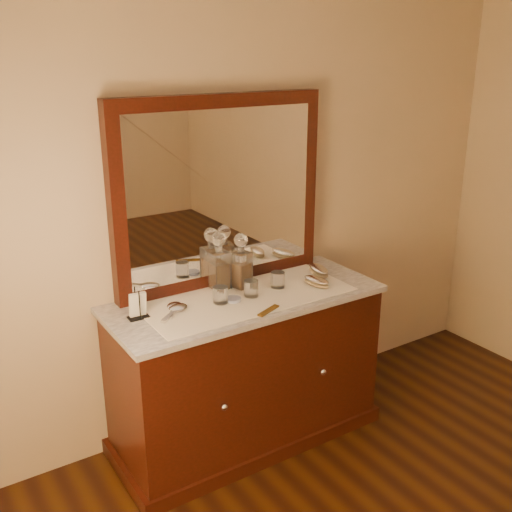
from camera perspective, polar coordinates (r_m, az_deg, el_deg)
name	(u,v)px	position (r m, az deg, el deg)	size (l,w,h in m)	color
dresser_cabinet	(246,371)	(3.29, -0.96, -10.90)	(1.40, 0.55, 0.82)	black
dresser_plinth	(246,429)	(3.50, -0.92, -16.15)	(1.46, 0.59, 0.08)	black
knob_left	(224,407)	(2.94, -3.06, -14.15)	(0.04, 0.04, 0.04)	silver
knob_right	(323,372)	(3.23, 6.39, -10.90)	(0.04, 0.04, 0.04)	silver
marble_top	(246,299)	(3.10, -1.00, -4.11)	(1.44, 0.59, 0.03)	white
mirror_frame	(220,192)	(3.14, -3.43, 6.07)	(1.20, 0.08, 1.00)	black
mirror_glass	(223,194)	(3.11, -3.12, 5.95)	(1.06, 0.01, 0.86)	white
lace_runner	(248,297)	(3.08, -0.81, -3.94)	(1.10, 0.45, 0.00)	white
pin_dish	(233,299)	(3.03, -2.18, -4.14)	(0.08, 0.08, 0.01)	white
comb	(268,310)	(2.92, 1.19, -5.21)	(0.15, 0.03, 0.01)	brown
napkin_rack	(138,306)	(2.89, -11.19, -4.72)	(0.10, 0.07, 0.15)	black
decanter_left	(219,267)	(3.15, -3.51, -1.02)	(0.09, 0.09, 0.31)	#9A5716
decanter_right	(241,266)	(3.17, -1.43, -1.00)	(0.11, 0.11, 0.30)	#9A5716
brush_near	(316,281)	(3.23, 5.77, -2.43)	(0.10, 0.17, 0.04)	#8C7856
brush_far	(319,270)	(3.39, 5.98, -1.37)	(0.11, 0.19, 0.05)	#8C7856
hand_mirror_outer	(174,307)	(2.97, -7.80, -4.82)	(0.14, 0.18, 0.02)	silver
hand_mirror_inner	(176,309)	(2.94, -7.58, -5.03)	(0.21, 0.18, 0.02)	silver
tumblers	(250,287)	(3.08, -0.54, -3.01)	(0.43, 0.10, 0.08)	white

